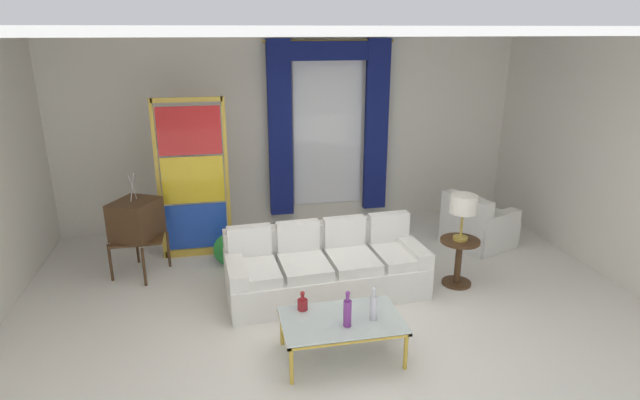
# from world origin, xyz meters

# --- Properties ---
(ground_plane) EXTENTS (16.00, 16.00, 0.00)m
(ground_plane) POSITION_xyz_m (0.00, 0.00, 0.00)
(ground_plane) COLOR white
(wall_rear) EXTENTS (8.00, 0.12, 3.00)m
(wall_rear) POSITION_xyz_m (0.00, 3.06, 1.50)
(wall_rear) COLOR white
(wall_rear) RESTS_ON ground
(wall_right) EXTENTS (0.12, 7.00, 3.00)m
(wall_right) POSITION_xyz_m (3.66, 0.60, 1.50)
(wall_right) COLOR white
(wall_right) RESTS_ON ground
(ceiling_slab) EXTENTS (8.00, 7.60, 0.04)m
(ceiling_slab) POSITION_xyz_m (0.00, 0.80, 3.02)
(ceiling_slab) COLOR white
(curtained_window) EXTENTS (2.00, 0.17, 2.70)m
(curtained_window) POSITION_xyz_m (0.55, 2.89, 1.74)
(curtained_window) COLOR white
(curtained_window) RESTS_ON ground
(couch_white_long) EXTENTS (2.38, 1.04, 0.86)m
(couch_white_long) POSITION_xyz_m (-0.01, 0.55, 0.31)
(couch_white_long) COLOR white
(couch_white_long) RESTS_ON ground
(coffee_table) EXTENTS (1.15, 0.71, 0.41)m
(coffee_table) POSITION_xyz_m (-0.14, -0.77, 0.37)
(coffee_table) COLOR silver
(coffee_table) RESTS_ON ground
(bottle_blue_decanter) EXTENTS (0.07, 0.07, 0.34)m
(bottle_blue_decanter) POSITION_xyz_m (0.15, -0.85, 0.55)
(bottle_blue_decanter) COLOR silver
(bottle_blue_decanter) RESTS_ON coffee_table
(bottle_crystal_tall) EXTENTS (0.10, 0.10, 0.20)m
(bottle_crystal_tall) POSITION_xyz_m (-0.47, -0.53, 0.48)
(bottle_crystal_tall) COLOR maroon
(bottle_crystal_tall) RESTS_ON coffee_table
(bottle_amber_squat) EXTENTS (0.08, 0.08, 0.36)m
(bottle_amber_squat) POSITION_xyz_m (-0.12, -0.90, 0.56)
(bottle_amber_squat) COLOR #753384
(bottle_amber_squat) RESTS_ON coffee_table
(vintage_tv) EXTENTS (0.72, 0.75, 1.35)m
(vintage_tv) POSITION_xyz_m (-2.25, 1.50, 0.73)
(vintage_tv) COLOR #472D19
(vintage_tv) RESTS_ON ground
(armchair_white) EXTENTS (1.05, 1.04, 0.80)m
(armchair_white) POSITION_xyz_m (2.45, 1.48, 0.29)
(armchair_white) COLOR white
(armchair_white) RESTS_ON ground
(stained_glass_divider) EXTENTS (0.95, 0.05, 2.20)m
(stained_glass_divider) POSITION_xyz_m (-1.53, 1.94, 1.06)
(stained_glass_divider) COLOR gold
(stained_glass_divider) RESTS_ON ground
(peacock_figurine) EXTENTS (0.44, 0.60, 0.50)m
(peacock_figurine) POSITION_xyz_m (-1.11, 1.46, 0.22)
(peacock_figurine) COLOR beige
(peacock_figurine) RESTS_ON ground
(round_side_table) EXTENTS (0.48, 0.48, 0.59)m
(round_side_table) POSITION_xyz_m (1.63, 0.40, 0.36)
(round_side_table) COLOR #472D19
(round_side_table) RESTS_ON ground
(table_lamp_brass) EXTENTS (0.32, 0.32, 0.57)m
(table_lamp_brass) POSITION_xyz_m (1.63, 0.40, 1.03)
(table_lamp_brass) COLOR #B29338
(table_lamp_brass) RESTS_ON round_side_table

